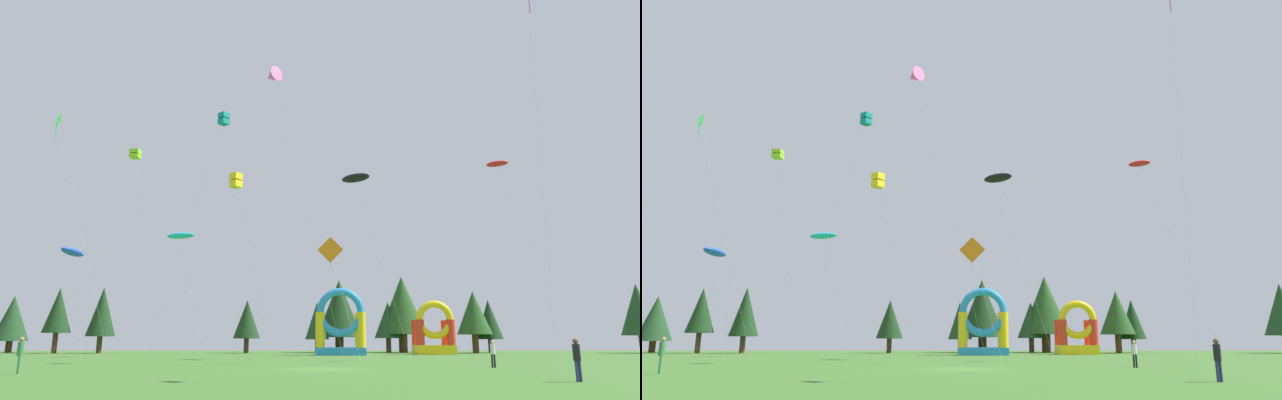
% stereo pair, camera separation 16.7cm
% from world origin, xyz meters
% --- Properties ---
extents(ground_plane, '(120.00, 120.00, 0.00)m').
position_xyz_m(ground_plane, '(0.00, 0.00, 0.00)').
color(ground_plane, '#3D6B28').
extents(kite_green_diamond, '(4.61, 7.75, 22.04)m').
position_xyz_m(kite_green_diamond, '(-24.37, 14.72, 21.30)').
color(kite_green_diamond, green).
rests_on(kite_green_diamond, ground_plane).
extents(kite_black_parafoil, '(5.86, 4.07, 17.29)m').
position_xyz_m(kite_black_parafoil, '(3.52, 17.26, 16.76)').
color(kite_black_parafoil, black).
rests_on(kite_black_parafoil, ground_plane).
extents(kite_teal_box, '(8.49, 6.80, 24.48)m').
position_xyz_m(kite_teal_box, '(-9.82, 20.02, 23.82)').
color(kite_teal_box, '#0C7F7A').
rests_on(kite_teal_box, ground_plane).
extents(kite_red_parafoil, '(6.75, 0.85, 17.11)m').
position_xyz_m(kite_red_parafoil, '(15.59, 12.26, 16.65)').
color(kite_red_parafoil, red).
rests_on(kite_red_parafoil, ground_plane).
extents(kite_blue_parafoil, '(1.55, 3.44, 8.54)m').
position_xyz_m(kite_blue_parafoil, '(-18.73, 7.77, 8.10)').
color(kite_blue_parafoil, blue).
rests_on(kite_blue_parafoil, ground_plane).
extents(kite_lime_box, '(1.20, 7.64, 18.34)m').
position_xyz_m(kite_lime_box, '(-16.60, 13.88, 17.90)').
color(kite_lime_box, '#8CD826').
rests_on(kite_lime_box, ground_plane).
extents(kite_yellow_box, '(3.58, 4.29, 14.66)m').
position_xyz_m(kite_yellow_box, '(-6.76, 8.82, 14.05)').
color(kite_yellow_box, yellow).
rests_on(kite_yellow_box, ground_plane).
extents(kite_cyan_parafoil, '(4.64, 1.28, 13.06)m').
position_xyz_m(kite_cyan_parafoil, '(-14.76, 25.37, 12.57)').
color(kite_cyan_parafoil, '#19B7CC').
rests_on(kite_cyan_parafoil, ground_plane).
extents(kite_pink_delta, '(8.13, 8.12, 27.40)m').
position_xyz_m(kite_pink_delta, '(-4.57, 15.68, 26.58)').
color(kite_pink_delta, '#EA599E').
rests_on(kite_pink_delta, ground_plane).
extents(kite_orange_diamond, '(2.69, 2.94, 8.79)m').
position_xyz_m(kite_orange_diamond, '(0.74, 7.14, 8.08)').
color(kite_orange_diamond, orange).
rests_on(kite_orange_diamond, ground_plane).
extents(person_far_side, '(0.42, 0.42, 1.81)m').
position_xyz_m(person_far_side, '(-15.53, -4.79, 1.08)').
color(person_far_side, '#33723F').
rests_on(person_far_side, ground_plane).
extents(person_midfield, '(0.30, 0.30, 1.65)m').
position_xyz_m(person_midfield, '(10.61, 1.40, 0.98)').
color(person_midfield, black).
rests_on(person_midfield, ground_plane).
extents(person_near_camera, '(0.38, 0.38, 1.73)m').
position_xyz_m(person_near_camera, '(10.24, -10.88, 1.03)').
color(person_near_camera, navy).
rests_on(person_near_camera, ground_plane).
extents(inflatable_yellow_castle, '(5.62, 3.63, 7.45)m').
position_xyz_m(inflatable_yellow_castle, '(2.65, 31.14, 2.89)').
color(inflatable_yellow_castle, '#268CD8').
rests_on(inflatable_yellow_castle, ground_plane).
extents(inflatable_red_slide, '(4.72, 3.73, 6.28)m').
position_xyz_m(inflatable_red_slide, '(14.07, 34.64, 2.28)').
color(inflatable_red_slide, yellow).
rests_on(inflatable_red_slide, ground_plane).
extents(tree_row_0, '(4.67, 4.67, 7.58)m').
position_xyz_m(tree_row_0, '(-41.55, 44.72, 4.53)').
color(tree_row_0, '#4C331E').
rests_on(tree_row_0, ground_plane).
extents(tree_row_1, '(3.55, 3.55, 8.33)m').
position_xyz_m(tree_row_1, '(-33.70, 40.76, 5.39)').
color(tree_row_1, '#4C331E').
rests_on(tree_row_1, ground_plane).
extents(tree_row_2, '(3.73, 3.73, 8.48)m').
position_xyz_m(tree_row_2, '(-28.22, 41.44, 5.26)').
color(tree_row_2, '#4C331E').
rests_on(tree_row_2, ground_plane).
extents(tree_row_3, '(3.58, 3.58, 6.87)m').
position_xyz_m(tree_row_3, '(-9.22, 42.21, 4.33)').
color(tree_row_3, '#4C331E').
rests_on(tree_row_3, ground_plane).
extents(tree_row_4, '(3.25, 3.25, 6.75)m').
position_xyz_m(tree_row_4, '(0.14, 43.97, 4.21)').
color(tree_row_4, '#4C331E').
rests_on(tree_row_4, ground_plane).
extents(tree_row_5, '(6.40, 6.40, 9.96)m').
position_xyz_m(tree_row_5, '(3.26, 45.71, 5.96)').
color(tree_row_5, '#4C331E').
rests_on(tree_row_5, ground_plane).
extents(tree_row_6, '(3.80, 3.80, 6.76)m').
position_xyz_m(tree_row_6, '(9.91, 44.51, 4.30)').
color(tree_row_6, '#4C331E').
rests_on(tree_row_6, ground_plane).
extents(tree_row_7, '(6.57, 6.57, 10.39)m').
position_xyz_m(tree_row_7, '(12.02, 45.15, 6.37)').
color(tree_row_7, '#4C331E').
rests_on(tree_row_7, ground_plane).
extents(tree_row_8, '(4.58, 4.58, 8.01)m').
position_xyz_m(tree_row_8, '(20.90, 41.23, 5.14)').
color(tree_row_8, '#4C331E').
rests_on(tree_row_8, ground_plane).
extents(tree_row_9, '(3.55, 3.55, 7.02)m').
position_xyz_m(tree_row_9, '(23.52, 43.32, 4.36)').
color(tree_row_9, '#4C331E').
rests_on(tree_row_9, ground_plane).
extents(tree_row_10, '(4.93, 4.93, 9.01)m').
position_xyz_m(tree_row_10, '(42.91, 40.96, 5.59)').
color(tree_row_10, '#4C331E').
rests_on(tree_row_10, ground_plane).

